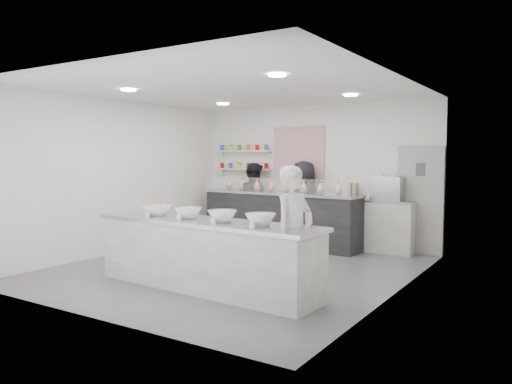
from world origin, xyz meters
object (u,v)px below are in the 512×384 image
espresso_ledge (378,226)px  staff_left (254,201)px  back_bar (279,218)px  woman_prep (294,235)px  espresso_machine (388,189)px  staff_right (304,203)px  prep_counter (205,255)px

espresso_ledge → staff_left: staff_left is taller
back_bar → woman_prep: woman_prep is taller
espresso_machine → woman_prep: woman_prep is taller
staff_left → staff_right: bearing=-159.3°
prep_counter → espresso_machine: bearing=75.2°
espresso_machine → woman_prep: 3.97m
espresso_ledge → staff_right: staff_right is taller
espresso_machine → staff_left: 3.06m
espresso_ledge → prep_counter: bearing=-106.2°
back_bar → espresso_ledge: bearing=15.1°
prep_counter → espresso_machine: (1.35, 4.05, 0.77)m
staff_right → woman_prep: bearing=120.2°
prep_counter → back_bar: back_bar is taller
woman_prep → prep_counter: bearing=105.6°
prep_counter → woman_prep: woman_prep is taller
espresso_ledge → espresso_machine: bearing=0.0°
staff_left → prep_counter: bearing=133.9°
prep_counter → woman_prep: size_ratio=2.05×
prep_counter → staff_right: bearing=99.8°
staff_left → staff_right: 1.26m
prep_counter → woman_prep: bearing=7.7°
espresso_machine → staff_left: (-3.03, -0.14, -0.39)m
woman_prep → staff_left: size_ratio=1.02×
back_bar → espresso_ledge: size_ratio=2.64×
back_bar → espresso_ledge: (2.05, 0.39, -0.05)m
prep_counter → espresso_ledge: size_ratio=2.62×
prep_counter → espresso_ledge: 4.22m
staff_left → woman_prep: bearing=149.5°
woman_prep → espresso_ledge: bearing=14.5°
prep_counter → staff_left: (-1.68, 3.92, 0.38)m
woman_prep → staff_right: (-1.81, 3.82, 0.01)m
staff_left → staff_right: staff_right is taller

